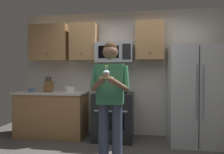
{
  "coord_description": "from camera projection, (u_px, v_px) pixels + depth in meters",
  "views": [
    {
      "loc": [
        0.41,
        -2.59,
        1.31
      ],
      "look_at": [
        -0.02,
        0.31,
        1.25
      ],
      "focal_mm": 32.49,
      "sensor_mm": 36.0,
      "label": 1
    }
  ],
  "objects": [
    {
      "name": "cabinet_row_upper",
      "position": [
        88.0,
        42.0,
        4.23
      ],
      "size": [
        2.78,
        0.36,
        0.76
      ],
      "color": "#9E7247"
    },
    {
      "name": "knife_block",
      "position": [
        49.0,
        86.0,
        4.16
      ],
      "size": [
        0.16,
        0.15,
        0.32
      ],
      "color": "brown",
      "rests_on": "counter_left"
    },
    {
      "name": "oven_range",
      "position": [
        114.0,
        116.0,
        4.0
      ],
      "size": [
        0.76,
        0.7,
        0.93
      ],
      "color": "black",
      "rests_on": "ground"
    },
    {
      "name": "bowl_small_colored",
      "position": [
        32.0,
        90.0,
        4.23
      ],
      "size": [
        0.14,
        0.14,
        0.06
      ],
      "color": "#4C7299",
      "rests_on": "counter_left"
    },
    {
      "name": "wall_back",
      "position": [
        123.0,
        73.0,
        4.35
      ],
      "size": [
        4.4,
        0.1,
        2.6
      ],
      "primitive_type": "cube",
      "color": "beige",
      "rests_on": "ground"
    },
    {
      "name": "microwave",
      "position": [
        114.0,
        53.0,
        4.1
      ],
      "size": [
        0.74,
        0.41,
        0.4
      ],
      "color": "#9EA0A5"
    },
    {
      "name": "cupcake",
      "position": [
        106.0,
        74.0,
        2.6
      ],
      "size": [
        0.09,
        0.09,
        0.17
      ],
      "color": "#A87F56"
    },
    {
      "name": "counter_left",
      "position": [
        52.0,
        114.0,
        4.22
      ],
      "size": [
        1.44,
        0.66,
        0.92
      ],
      "color": "#9E7247",
      "rests_on": "ground"
    },
    {
      "name": "person",
      "position": [
        110.0,
        95.0,
        2.93
      ],
      "size": [
        0.6,
        0.48,
        1.76
      ],
      "color": "#383F59",
      "rests_on": "ground"
    },
    {
      "name": "bowl_large_white",
      "position": [
        70.0,
        89.0,
        4.16
      ],
      "size": [
        0.23,
        0.23,
        0.1
      ],
      "color": "white",
      "rests_on": "counter_left"
    },
    {
      "name": "refrigerator",
      "position": [
        194.0,
        95.0,
        3.74
      ],
      "size": [
        0.9,
        0.75,
        1.8
      ],
      "color": "#B7BABF",
      "rests_on": "ground"
    }
  ]
}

